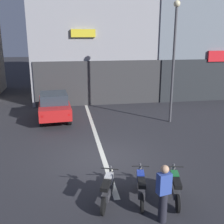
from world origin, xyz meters
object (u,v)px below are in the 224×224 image
motorcycle_green_row_centre (175,186)px  car_red_crossing_near (54,105)px  street_lamp (174,51)px  person_by_motorcycles (163,193)px  motorcycle_white_row_leftmost (108,189)px  motorcycle_blue_row_left_mid (141,186)px

motorcycle_green_row_centre → car_red_crossing_near: bearing=112.8°
car_red_crossing_near → street_lamp: size_ratio=0.63×
motorcycle_green_row_centre → person_by_motorcycles: size_ratio=0.98×
street_lamp → motorcycle_green_row_centre: bearing=-110.6°
motorcycle_white_row_leftmost → person_by_motorcycles: size_ratio=0.95×
car_red_crossing_near → motorcycle_green_row_centre: size_ratio=2.57×
car_red_crossing_near → person_by_motorcycles: size_ratio=2.52×
street_lamp → motorcycle_green_row_centre: 8.81m
motorcycle_white_row_leftmost → person_by_motorcycles: (1.33, -1.11, 0.40)m
motorcycle_white_row_leftmost → motorcycle_blue_row_left_mid: bearing=-0.9°
street_lamp → person_by_motorcycles: street_lamp is taller
street_lamp → motorcycle_blue_row_left_mid: size_ratio=4.06×
motorcycle_blue_row_left_mid → motorcycle_green_row_centre: same height
motorcycle_green_row_centre → motorcycle_blue_row_left_mid: bearing=168.7°
street_lamp → motorcycle_green_row_centre: (-2.83, -7.51, -3.62)m
motorcycle_blue_row_left_mid → person_by_motorcycles: bearing=-74.5°
car_red_crossing_near → motorcycle_blue_row_left_mid: car_red_crossing_near is taller
street_lamp → motorcycle_blue_row_left_mid: bearing=-117.8°
person_by_motorcycles → motorcycle_green_row_centre: bearing=50.8°
car_red_crossing_near → street_lamp: (6.70, -1.68, 3.20)m
car_red_crossing_near → motorcycle_blue_row_left_mid: size_ratio=2.55×
motorcycle_blue_row_left_mid → car_red_crossing_near: bearing=107.6°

